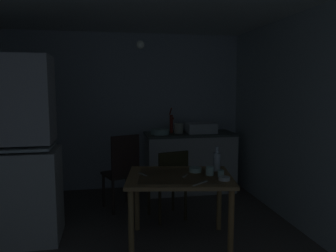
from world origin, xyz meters
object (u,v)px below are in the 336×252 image
Objects in this scene: hutch_cabinet at (10,156)px; glass_bottle at (217,161)px; chair_far_side at (169,182)px; chair_by_counter at (122,170)px; serving_bowl_wide at (195,170)px; hand_pump at (171,122)px; mug_tall at (210,171)px; mixing_bowl_counter at (160,132)px; dining_table at (180,185)px; sink_basin at (201,128)px.

glass_bottle is at bearing -6.93° from hutch_cabinet.
chair_by_counter is (-0.54, 0.42, 0.06)m from chair_far_side.
hutch_cabinet is 2.24× the size of chair_far_side.
glass_bottle reaches higher than serving_bowl_wide.
glass_bottle is at bearing -83.71° from hand_pump.
mug_tall is 0.21m from glass_bottle.
hutch_cabinet is 7.05× the size of mixing_bowl_counter.
dining_table is at bearing -92.24° from mixing_bowl_counter.
sink_basin is at bearing 28.58° from hutch_cabinet.
chair_by_counter is (-0.79, -0.69, -0.54)m from hand_pump.
hutch_cabinet reaches higher than mixing_bowl_counter.
mixing_bowl_counter is at bearing -153.60° from hand_pump.
chair_far_side is 0.69m from chair_by_counter.
dining_table is 0.26m from serving_bowl_wide.
chair_far_side reaches higher than serving_bowl_wide.
chair_by_counter reaches higher than dining_table.
serving_bowl_wide is (0.20, 0.11, 0.12)m from dining_table.
mug_tall is at bearing -11.81° from hutch_cabinet.
chair_far_side is at bearing -102.48° from hand_pump.
chair_far_side is at bearing 113.95° from mug_tall.
chair_by_counter is 1.20m from serving_bowl_wide.
mug_tall is (-0.40, -1.73, -0.22)m from sink_basin.
dining_table is (-0.26, -1.74, -0.45)m from hand_pump.
sink_basin reaches higher than chair_far_side.
chair_by_counter is 3.85× the size of glass_bottle.
serving_bowl_wide is at bearing -70.30° from chair_far_side.
chair_by_counter is at bearing 127.84° from serving_bowl_wide.
chair_by_counter is 11.74× the size of mug_tall.
hand_pump is 1.80m from mug_tall.
hutch_cabinet reaches higher than glass_bottle.
hand_pump reaches higher than glass_bottle.
mixing_bowl_counter is at bearing 94.91° from serving_bowl_wide.
dining_table is 0.34m from mug_tall.
hand_pump is 2.93× the size of serving_bowl_wide.
mixing_bowl_counter is 0.94m from chair_by_counter.
sink_basin is 1.68m from serving_bowl_wide.
serving_bowl_wide is 1.55× the size of mug_tall.
dining_table is at bearing -90.97° from chair_far_side.
hand_pump is 1.28m from chair_far_side.
hand_pump reaches higher than dining_table.
mixing_bowl_counter is 2.07× the size of serving_bowl_wide.
mixing_bowl_counter is 1.57m from glass_bottle.
mug_tall is at bearing -52.34° from chair_by_counter.
serving_bowl_wide is at bearing -92.12° from hand_pump.
hutch_cabinet is at bearing -150.18° from chair_by_counter.
sink_basin is at bearing 56.63° from chair_far_side.
sink_basin is 0.38× the size of dining_table.
sink_basin is 1.60m from glass_bottle.
mixing_bowl_counter is at bearing 98.22° from mug_tall.
glass_bottle reaches higher than chair_far_side.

